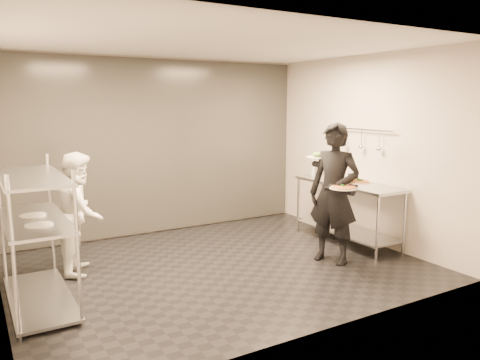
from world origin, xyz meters
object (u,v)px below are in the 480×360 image
prep_counter (347,202)px  bottle_clear (344,173)px  pizza_plate_far (359,182)px  pizza_plate_near (343,187)px  waiter (334,194)px  bottle_green (314,167)px  chef (80,213)px  pass_rack (35,232)px  bottle_dark (314,168)px  salad_plate (317,156)px  pos_monitor (353,180)px

prep_counter → bottle_clear: 0.48m
pizza_plate_far → pizza_plate_near: bearing=-179.9°
waiter → bottle_clear: 1.22m
prep_counter → bottle_green: bearing=90.7°
prep_counter → chef: bearing=168.8°
pass_rack → chef: size_ratio=1.06×
pizza_plate_near → pizza_plate_far: bearing=0.1°
bottle_dark → waiter: bearing=-119.8°
bottle_green → salad_plate: bearing=-127.5°
bottle_dark → bottle_green: bearing=180.0°
prep_counter → pass_rack: bearing=-180.0°
pass_rack → bottle_green: pass_rack is taller
pass_rack → bottle_green: size_ratio=5.90×
pass_rack → prep_counter: bearing=0.0°
waiter → bottle_green: 1.58m
pass_rack → prep_counter: size_ratio=0.89×
pizza_plate_far → bottle_dark: 1.73m
salad_plate → bottle_green: bearing=52.5°
bottle_clear → bottle_dark: bearing=102.3°
salad_plate → bottle_green: 1.40m
pos_monitor → bottle_clear: size_ratio=1.11×
pizza_plate_far → bottle_green: 1.72m
pizza_plate_near → bottle_dark: 1.84m
pos_monitor → bottle_clear: 0.53m
pass_rack → bottle_green: bearing=10.5°
pizza_plate_near → bottle_green: bearing=62.4°
salad_plate → waiter: bearing=-79.0°
pizza_plate_far → bottle_green: bottle_green is taller
pizza_plate_near → pizza_plate_far: size_ratio=1.21×
pass_rack → prep_counter: (4.33, 0.00, -0.14)m
salad_plate → pos_monitor: bearing=4.2°
waiter → chef: size_ratio=1.23×
salad_plate → bottle_green: (0.83, 1.08, -0.34)m
salad_plate → pass_rack: bearing=175.5°
bottle_green → pizza_plate_near: bearing=-117.6°
waiter → chef: (-2.95, 1.31, -0.17)m
pizza_plate_far → bottle_dark: (0.59, 1.62, -0.06)m
salad_plate → bottle_dark: 1.41m
salad_plate → pos_monitor: 0.82m
waiter → pizza_plate_far: bearing=14.1°
salad_plate → bottle_dark: size_ratio=1.19×
chef → pizza_plate_far: size_ratio=5.33×
pass_rack → salad_plate: 3.56m
prep_counter → pizza_plate_far: 1.11m
waiter → bottle_clear: size_ratio=9.19×
pizza_plate_far → chef: bearing=153.7°
pizza_plate_near → bottle_clear: size_ratio=1.70×
salad_plate → bottle_green: size_ratio=1.06×
pass_rack → bottle_dark: size_ratio=6.63×
prep_counter → pizza_plate_far: pizza_plate_far is taller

